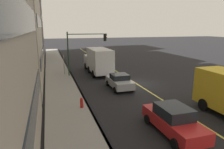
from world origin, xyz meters
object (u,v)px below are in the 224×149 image
Objects in this scene: car_silver at (120,81)px; fire_hydrant at (82,104)px; truck_white at (98,60)px; car_red at (173,120)px; traffic_light_mast at (84,45)px; street_sign_post at (64,63)px.

fire_hydrant is (-4.24, 4.53, -0.29)m from car_silver.
truck_white is (7.55, 0.35, 1.00)m from car_silver.
fire_hydrant is at bearing 133.15° from car_silver.
truck_white is at bearing 1.12° from car_red.
traffic_light_mast is (16.17, 2.33, 3.05)m from car_red.
street_sign_post is at bearing 31.96° from car_silver.
car_red is at bearing -164.28° from street_sign_post.
traffic_light_mast is (-0.75, 2.00, 2.12)m from truck_white.
car_silver is 0.70× the size of traffic_light_mast.
traffic_light_mast reaches higher than truck_white.
truck_white is 12.58m from fire_hydrant.
car_red is 17.79m from street_sign_post.
car_red is at bearing 179.90° from car_silver.
traffic_light_mast is at bearing -110.64° from street_sign_post.
street_sign_post reaches higher than car_silver.
car_silver is 1.43× the size of street_sign_post.
street_sign_post is (7.74, 4.83, 0.86)m from car_silver.
car_red is 1.67× the size of street_sign_post.
traffic_light_mast reaches higher than street_sign_post.
street_sign_post is (0.94, 2.49, -2.25)m from traffic_light_mast.
car_red is at bearing -171.81° from traffic_light_mast.
truck_white is at bearing -19.52° from fire_hydrant.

